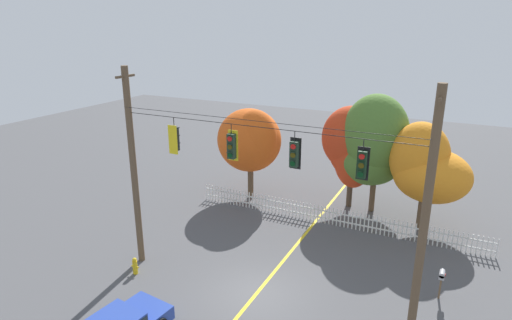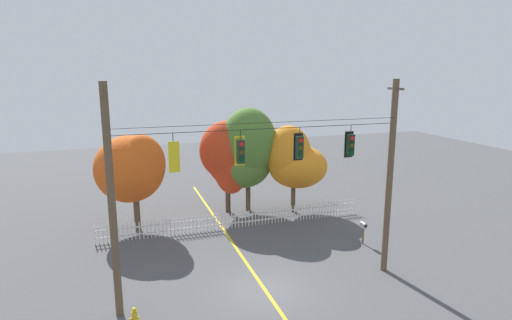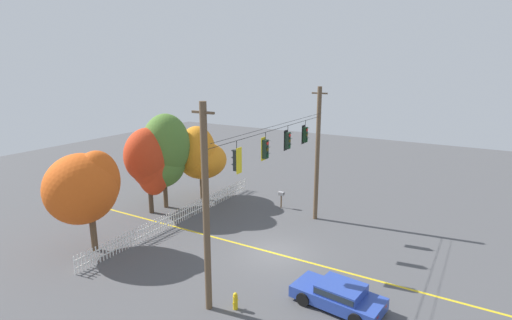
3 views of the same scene
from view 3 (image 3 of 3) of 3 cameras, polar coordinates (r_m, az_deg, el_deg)
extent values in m
plane|color=#4C4C4F|center=(23.94, 2.58, -13.17)|extent=(80.00, 80.00, 0.00)
cube|color=gold|center=(23.94, 2.58, -13.17)|extent=(0.16, 36.00, 0.01)
cylinder|color=brown|center=(17.24, -7.16, -7.28)|extent=(0.30, 0.30, 9.33)
cylinder|color=brown|center=(27.74, 8.77, 0.70)|extent=(0.30, 0.30, 9.33)
cube|color=brown|center=(16.23, -7.59, 6.77)|extent=(0.10, 1.10, 0.10)
cube|color=brown|center=(27.13, 9.10, 9.41)|extent=(0.10, 1.10, 0.10)
cylinder|color=black|center=(21.66, 2.79, 4.40)|extent=(12.29, 0.02, 0.02)
cylinder|color=black|center=(21.50, 3.39, 5.09)|extent=(12.29, 0.02, 0.02)
cylinder|color=black|center=(18.45, -2.80, 2.11)|extent=(0.03, 0.03, 0.43)
cube|color=yellow|center=(18.54, -2.43, -0.09)|extent=(0.43, 0.02, 1.23)
cube|color=black|center=(18.61, -2.77, -0.04)|extent=(0.30, 0.24, 1.00)
cylinder|color=red|center=(18.60, -3.13, 1.00)|extent=(0.20, 0.03, 0.20)
cube|color=black|center=(18.60, -3.25, 1.36)|extent=(0.22, 0.12, 0.06)
cylinder|color=#463B09|center=(18.68, -3.12, 0.01)|extent=(0.20, 0.03, 0.20)
cube|color=black|center=(18.68, -3.24, 0.37)|extent=(0.22, 0.12, 0.06)
cylinder|color=#073513|center=(18.76, -3.10, -0.98)|extent=(0.20, 0.03, 0.20)
cube|color=black|center=(18.76, -3.22, -0.62)|extent=(0.22, 0.12, 0.06)
cylinder|color=black|center=(20.74, 1.37, 3.45)|extent=(0.03, 0.03, 0.40)
cube|color=yellow|center=(20.94, 1.04, 1.60)|extent=(0.43, 0.02, 1.24)
cube|color=#1E3323|center=(20.88, 1.35, 1.56)|extent=(0.30, 0.24, 1.00)
cylinder|color=red|center=(20.75, 1.68, 2.43)|extent=(0.20, 0.03, 0.20)
cube|color=#1E3323|center=(20.70, 1.80, 2.73)|extent=(0.22, 0.12, 0.06)
cylinder|color=#463B09|center=(20.81, 1.68, 1.52)|extent=(0.20, 0.03, 0.20)
cube|color=#1E3323|center=(20.77, 1.79, 1.82)|extent=(0.22, 0.12, 0.06)
cylinder|color=#073513|center=(20.89, 1.67, 0.63)|extent=(0.20, 0.03, 0.20)
cube|color=#1E3323|center=(20.84, 1.78, 0.92)|extent=(0.22, 0.12, 0.06)
cylinder|color=black|center=(23.05, 4.59, 4.45)|extent=(0.03, 0.03, 0.39)
cube|color=black|center=(23.22, 4.27, 2.83)|extent=(0.43, 0.02, 1.20)
cube|color=#1E3323|center=(23.17, 4.55, 2.80)|extent=(0.30, 0.24, 0.97)
cylinder|color=red|center=(23.05, 4.87, 3.55)|extent=(0.20, 0.03, 0.20)
cube|color=#1E3323|center=(23.01, 4.98, 3.82)|extent=(0.22, 0.12, 0.06)
cylinder|color=#463B09|center=(23.11, 4.85, 2.76)|extent=(0.20, 0.03, 0.20)
cube|color=#1E3323|center=(23.07, 4.96, 3.03)|extent=(0.22, 0.12, 0.06)
cylinder|color=#073513|center=(23.17, 4.84, 1.98)|extent=(0.20, 0.03, 0.20)
cube|color=#1E3323|center=(23.13, 4.94, 2.25)|extent=(0.22, 0.12, 0.06)
cylinder|color=black|center=(25.29, 7.08, 5.16)|extent=(0.03, 0.03, 0.42)
cube|color=black|center=(25.45, 6.77, 3.64)|extent=(0.43, 0.02, 1.19)
cube|color=black|center=(25.40, 7.04, 3.61)|extent=(0.30, 0.24, 0.96)
cylinder|color=red|center=(25.29, 7.34, 4.30)|extent=(0.20, 0.03, 0.20)
cube|color=black|center=(25.26, 7.44, 4.55)|extent=(0.22, 0.12, 0.06)
cylinder|color=#463B09|center=(25.35, 7.32, 3.59)|extent=(0.20, 0.03, 0.20)
cube|color=black|center=(25.31, 7.42, 3.83)|extent=(0.22, 0.12, 0.06)
cylinder|color=#073513|center=(25.40, 7.30, 2.87)|extent=(0.20, 0.03, 0.20)
cube|color=black|center=(25.37, 7.40, 3.12)|extent=(0.22, 0.12, 0.06)
cube|color=white|center=(23.50, -24.53, -13.58)|extent=(0.06, 0.04, 1.05)
cube|color=white|center=(23.61, -24.08, -13.41)|extent=(0.06, 0.04, 1.05)
cube|color=white|center=(23.73, -23.63, -13.23)|extent=(0.06, 0.04, 1.05)
cube|color=white|center=(23.84, -23.19, -13.06)|extent=(0.06, 0.04, 1.05)
cube|color=white|center=(23.95, -22.75, -12.88)|extent=(0.06, 0.04, 1.05)
cube|color=white|center=(24.07, -22.32, -12.71)|extent=(0.06, 0.04, 1.05)
cube|color=white|center=(24.19, -21.89, -12.54)|extent=(0.06, 0.04, 1.05)
cube|color=white|center=(24.30, -21.47, -12.36)|extent=(0.06, 0.04, 1.05)
cube|color=white|center=(24.42, -21.05, -12.19)|extent=(0.06, 0.04, 1.05)
cube|color=white|center=(24.55, -20.64, -12.02)|extent=(0.06, 0.04, 1.05)
cube|color=white|center=(24.67, -20.23, -11.86)|extent=(0.06, 0.04, 1.05)
cube|color=white|center=(24.79, -19.82, -11.69)|extent=(0.06, 0.04, 1.05)
cube|color=white|center=(24.92, -19.42, -11.52)|extent=(0.06, 0.04, 1.05)
cube|color=white|center=(25.05, -19.03, -11.36)|extent=(0.06, 0.04, 1.05)
cube|color=white|center=(25.18, -18.64, -11.20)|extent=(0.06, 0.04, 1.05)
cube|color=white|center=(25.31, -18.25, -11.03)|extent=(0.06, 0.04, 1.05)
cube|color=white|center=(25.44, -17.87, -10.87)|extent=(0.06, 0.04, 1.05)
cube|color=white|center=(25.57, -17.49, -10.71)|extent=(0.06, 0.04, 1.05)
cube|color=white|center=(25.70, -17.12, -10.55)|extent=(0.06, 0.04, 1.05)
cube|color=white|center=(25.84, -16.75, -10.40)|extent=(0.06, 0.04, 1.05)
cube|color=white|center=(25.98, -16.38, -10.24)|extent=(0.06, 0.04, 1.05)
cube|color=white|center=(26.11, -16.02, -10.08)|extent=(0.06, 0.04, 1.05)
cube|color=white|center=(26.25, -15.66, -9.93)|extent=(0.06, 0.04, 1.05)
cube|color=white|center=(26.39, -15.31, -9.78)|extent=(0.06, 0.04, 1.05)
cube|color=white|center=(26.53, -14.96, -9.63)|extent=(0.06, 0.04, 1.05)
cube|color=white|center=(26.67, -14.62, -9.48)|extent=(0.06, 0.04, 1.05)
cube|color=white|center=(26.82, -14.28, -9.33)|extent=(0.06, 0.04, 1.05)
cube|color=white|center=(26.96, -13.94, -9.18)|extent=(0.06, 0.04, 1.05)
cube|color=white|center=(27.11, -13.61, -9.03)|extent=(0.06, 0.04, 1.05)
cube|color=white|center=(27.25, -13.28, -8.89)|extent=(0.06, 0.04, 1.05)
cube|color=white|center=(27.40, -12.96, -8.74)|extent=(0.06, 0.04, 1.05)
cube|color=white|center=(27.55, -12.63, -8.60)|extent=(0.06, 0.04, 1.05)
cube|color=white|center=(27.70, -12.32, -8.46)|extent=(0.06, 0.04, 1.05)
cube|color=white|center=(27.85, -12.00, -8.32)|extent=(0.06, 0.04, 1.05)
cube|color=white|center=(28.00, -11.69, -8.18)|extent=(0.06, 0.04, 1.05)
cube|color=white|center=(28.15, -11.38, -8.04)|extent=(0.06, 0.04, 1.05)
cube|color=white|center=(28.31, -11.08, -7.91)|extent=(0.06, 0.04, 1.05)
cube|color=white|center=(28.46, -10.78, -7.77)|extent=(0.06, 0.04, 1.05)
cube|color=white|center=(28.62, -10.48, -7.64)|extent=(0.06, 0.04, 1.05)
cube|color=white|center=(28.77, -10.19, -7.51)|extent=(0.06, 0.04, 1.05)
cube|color=white|center=(28.93, -9.90, -7.38)|extent=(0.06, 0.04, 1.05)
cube|color=white|center=(29.09, -9.62, -7.25)|extent=(0.06, 0.04, 1.05)
cube|color=white|center=(29.25, -9.33, -7.12)|extent=(0.06, 0.04, 1.05)
cube|color=white|center=(29.41, -9.05, -6.99)|extent=(0.06, 0.04, 1.05)
cube|color=white|center=(29.57, -8.78, -6.86)|extent=(0.06, 0.04, 1.05)
cube|color=white|center=(29.73, -8.50, -6.74)|extent=(0.06, 0.04, 1.05)
cube|color=white|center=(29.89, -8.23, -6.61)|extent=(0.06, 0.04, 1.05)
cube|color=white|center=(30.05, -7.96, -6.49)|extent=(0.06, 0.04, 1.05)
cube|color=white|center=(30.21, -7.70, -6.37)|extent=(0.06, 0.04, 1.05)
cube|color=white|center=(30.38, -7.44, -6.25)|extent=(0.06, 0.04, 1.05)
cube|color=white|center=(30.54, -7.18, -6.13)|extent=(0.06, 0.04, 1.05)
cube|color=white|center=(30.71, -6.92, -6.01)|extent=(0.06, 0.04, 1.05)
cube|color=white|center=(30.88, -6.67, -5.90)|extent=(0.06, 0.04, 1.05)
cube|color=white|center=(31.04, -6.42, -5.78)|extent=(0.06, 0.04, 1.05)
cube|color=white|center=(31.21, -6.17, -5.67)|extent=(0.06, 0.04, 1.05)
cube|color=white|center=(31.38, -5.93, -5.55)|extent=(0.06, 0.04, 1.05)
cube|color=white|center=(31.55, -5.69, -5.44)|extent=(0.06, 0.04, 1.05)
cube|color=white|center=(31.72, -5.45, -5.33)|extent=(0.06, 0.04, 1.05)
cube|color=white|center=(31.89, -5.21, -5.22)|extent=(0.06, 0.04, 1.05)
cube|color=white|center=(32.06, -4.98, -5.11)|extent=(0.06, 0.04, 1.05)
cube|color=white|center=(32.23, -4.75, -5.00)|extent=(0.06, 0.04, 1.05)
cube|color=white|center=(32.41, -4.52, -4.90)|extent=(0.06, 0.04, 1.05)
cube|color=white|center=(32.58, -4.29, -4.79)|extent=(0.06, 0.04, 1.05)
cube|color=white|center=(32.75, -4.07, -4.69)|extent=(0.06, 0.04, 1.05)
cube|color=white|center=(32.93, -3.85, -4.58)|extent=(0.06, 0.04, 1.05)
cube|color=white|center=(33.10, -3.63, -4.48)|extent=(0.06, 0.04, 1.05)
cube|color=white|center=(33.28, -3.41, -4.38)|extent=(0.06, 0.04, 1.05)
cube|color=white|center=(33.45, -3.20, -4.28)|extent=(0.06, 0.04, 1.05)
cube|color=white|center=(33.63, -2.99, -4.18)|extent=(0.06, 0.04, 1.05)
cube|color=white|center=(33.81, -2.78, -4.08)|extent=(0.06, 0.04, 1.05)
cube|color=white|center=(33.99, -2.57, -3.98)|extent=(0.06, 0.04, 1.05)
cube|color=white|center=(34.16, -2.36, -3.88)|extent=(0.06, 0.04, 1.05)
cube|color=white|center=(34.34, -2.16, -3.79)|extent=(0.06, 0.04, 1.05)
cube|color=white|center=(34.52, -1.96, -3.69)|extent=(0.06, 0.04, 1.05)
cube|color=white|center=(34.70, -1.76, -3.60)|extent=(0.06, 0.04, 1.05)
cube|color=white|center=(34.88, -1.56, -3.51)|extent=(0.06, 0.04, 1.05)
cube|color=white|center=(28.63, -10.66, -8.09)|extent=(16.76, 0.03, 0.08)
cube|color=white|center=(28.47, -10.70, -7.26)|extent=(16.76, 0.03, 0.08)
cylinder|color=brown|center=(25.61, -22.28, -9.08)|extent=(0.37, 0.37, 2.70)
ellipsoid|color=#DB5619|center=(24.92, -23.73, -3.78)|extent=(4.21, 3.88, 4.10)
ellipsoid|color=#DB5619|center=(24.83, -21.78, -2.87)|extent=(2.79, 2.26, 3.64)
cylinder|color=#473828|center=(30.53, -14.82, -5.29)|extent=(0.35, 0.35, 2.28)
ellipsoid|color=red|center=(29.82, -14.52, -0.78)|extent=(2.57, 2.53, 4.44)
ellipsoid|color=red|center=(29.79, -14.82, -0.64)|extent=(3.01, 2.59, 3.34)
ellipsoid|color=red|center=(29.54, -15.26, 0.67)|extent=(3.62, 2.96, 3.95)
cylinder|color=brown|center=(31.38, -12.85, -4.44)|extent=(0.33, 0.33, 2.50)
ellipsoid|color=#4C752D|center=(30.57, -13.53, -0.88)|extent=(3.94, 3.39, 3.24)
ellipsoid|color=#4C752D|center=(30.95, -13.83, 0.41)|extent=(3.48, 3.14, 3.49)
ellipsoid|color=#4C752D|center=(30.16, -12.76, 2.02)|extent=(3.83, 3.25, 4.74)
cylinder|color=brown|center=(32.69, -7.77, -3.53)|extent=(0.31, 0.31, 2.45)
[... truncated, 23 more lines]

